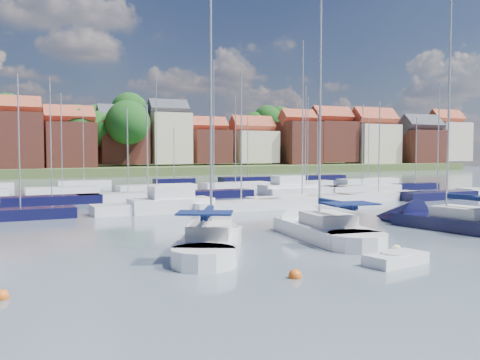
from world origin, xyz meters
TOP-DOWN VIEW (x-y plane):
  - ground at (0.00, 40.00)m, footprint 260.00×260.00m
  - sailboat_left at (-8.58, 3.38)m, footprint 7.96×11.39m
  - sailboat_centre at (-1.18, 4.90)m, footprint 4.84×12.61m
  - sailboat_navy at (8.14, 3.89)m, footprint 4.99×12.39m
  - tender at (-2.78, -4.39)m, footprint 3.29×1.94m
  - buoy_a at (-19.23, -2.71)m, footprint 0.50×0.50m
  - buoy_b at (-8.30, -4.58)m, footprint 0.55×0.55m
  - buoy_c at (-3.29, -0.43)m, footprint 0.51×0.51m
  - buoy_d at (-0.45, -1.90)m, footprint 0.48×0.48m
  - buoy_e at (2.12, 5.95)m, footprint 0.53×0.53m
  - marina_field at (1.91, 35.15)m, footprint 79.62×41.41m
  - far_shore_town at (2.23, 132.67)m, footprint 212.46×90.00m

SIDE VIEW (x-z plane):
  - ground at x=0.00m, z-range 0.00..0.00m
  - buoy_a at x=-19.23m, z-range -0.25..0.25m
  - buoy_b at x=-8.30m, z-range -0.27..0.27m
  - buoy_c at x=-3.29m, z-range -0.26..0.26m
  - buoy_d at x=-0.45m, z-range -0.24..0.24m
  - buoy_e at x=2.12m, z-range -0.27..0.27m
  - tender at x=-2.78m, z-range -0.08..0.59m
  - sailboat_centre at x=-1.18m, z-range -7.98..8.68m
  - sailboat_navy at x=8.14m, z-range -7.98..8.69m
  - sailboat_left at x=-8.58m, z-range -7.34..8.05m
  - marina_field at x=1.91m, z-range -7.53..8.40m
  - far_shore_town at x=2.23m, z-range -6.53..15.74m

